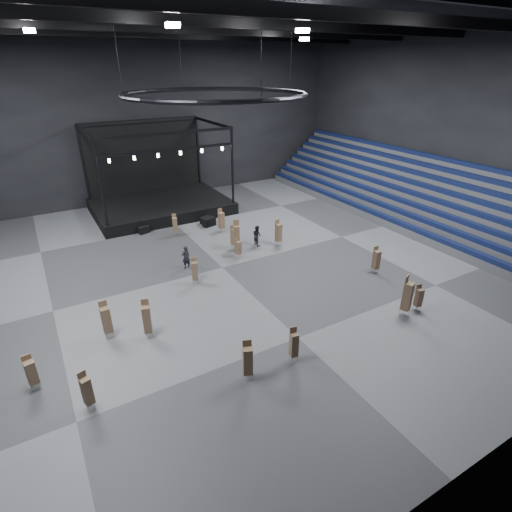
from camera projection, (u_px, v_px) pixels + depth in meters
floor at (222, 268)px, 32.17m from camera, size 50.00×50.00×0.00m
ceiling at (211, 6)px, 24.26m from camera, size 50.00×42.00×0.20m
wall_back at (138, 121)px, 44.55m from camera, size 50.00×0.20×18.00m
wall_right at (447, 128)px, 39.45m from camera, size 0.20×42.00×18.00m
bleachers_right at (420, 202)px, 41.71m from camera, size 7.20×40.00×6.40m
stage at (158, 197)px, 44.16m from camera, size 14.00×10.00×9.20m
truss_ring at (215, 94)px, 26.46m from camera, size 12.30×12.30×5.15m
roof_girders at (212, 21)px, 24.61m from camera, size 49.00×30.35×0.70m
floodlights at (243, 28)px, 21.77m from camera, size 28.60×16.60×0.25m
flight_case_left at (144, 230)px, 38.45m from camera, size 1.14×0.81×0.69m
flight_case_mid at (205, 220)px, 40.80m from camera, size 1.20×0.85×0.72m
flight_case_right at (209, 222)px, 40.09m from camera, size 1.38×0.89×0.85m
chair_stack_0 at (237, 236)px, 34.32m from camera, size 0.66×0.66×2.85m
chair_stack_1 at (31, 372)px, 19.83m from camera, size 0.55×0.55×2.02m
chair_stack_2 at (294, 344)px, 21.73m from camera, size 0.49×0.49×2.14m
chair_stack_3 at (175, 225)px, 37.44m from camera, size 0.50×0.50×2.21m
chair_stack_4 at (87, 390)px, 18.65m from camera, size 0.52×0.52×2.17m
chair_stack_5 at (195, 270)px, 29.38m from camera, size 0.52×0.52×2.13m
chair_stack_6 at (376, 259)px, 30.89m from camera, size 0.49×0.49×2.22m
chair_stack_7 at (221, 220)px, 38.38m from camera, size 0.55×0.55×2.35m
chair_stack_8 at (248, 360)px, 20.40m from camera, size 0.62×0.62×2.36m
chair_stack_9 at (106, 319)px, 23.51m from camera, size 0.52×0.52×2.47m
chair_stack_10 at (147, 319)px, 23.52m from camera, size 0.57×0.57×2.58m
chair_stack_11 at (407, 296)px, 25.53m from camera, size 0.71×0.71×2.88m
chair_stack_12 at (234, 236)px, 34.84m from camera, size 0.64×0.64×2.24m
chair_stack_13 at (278, 232)px, 35.53m from camera, size 0.55×0.55×2.43m
chair_stack_14 at (238, 247)px, 33.42m from camera, size 0.53×0.53×1.73m
chair_stack_15 at (419, 297)px, 26.27m from camera, size 0.49×0.49×1.89m
man_center at (186, 257)px, 31.72m from camera, size 0.78×0.59×1.92m
crew_member at (257, 235)px, 35.73m from camera, size 0.75×0.94×1.87m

